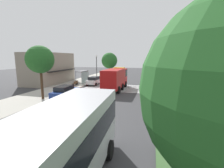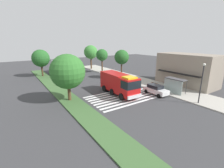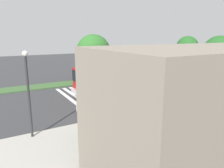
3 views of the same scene
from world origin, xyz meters
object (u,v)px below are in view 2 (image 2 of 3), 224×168
(sidewalk_tree_center, at_px, (122,57))
(median_tree_far_west, at_px, (41,58))
(sidewalk_tree_west, at_px, (102,55))
(median_tree_west, at_px, (68,72))
(parked_car_west, at_px, (76,64))
(bench_near_shelter, at_px, (155,85))
(fire_truck, at_px, (120,83))
(sidewalk_tree_far_west, at_px, (91,52))
(transit_bus, at_px, (62,67))
(parked_car_mid, at_px, (118,77))
(parked_car_east, at_px, (156,89))
(street_lamp, at_px, (202,80))
(bus_stop_shelter, at_px, (174,83))

(sidewalk_tree_center, relative_size, median_tree_far_west, 1.01)
(sidewalk_tree_west, bearing_deg, median_tree_west, -43.25)
(parked_car_west, xyz_separation_m, median_tree_west, (30.72, -13.21, 3.58))
(bench_near_shelter, bearing_deg, sidewalk_tree_center, -176.15)
(fire_truck, relative_size, median_tree_far_west, 1.27)
(sidewalk_tree_far_west, bearing_deg, median_tree_west, -33.40)
(transit_bus, height_order, bench_near_shelter, transit_bus)
(fire_truck, relative_size, parked_car_west, 1.93)
(parked_car_west, xyz_separation_m, bench_near_shelter, (33.42, 2.87, -0.33))
(sidewalk_tree_center, height_order, median_tree_far_west, sidewalk_tree_center)
(parked_car_mid, xyz_separation_m, median_tree_far_west, (-14.65, -13.21, 3.77))
(fire_truck, bearing_deg, parked_car_east, 58.66)
(parked_car_east, height_order, street_lamp, street_lamp)
(street_lamp, distance_m, sidewalk_tree_center, 18.99)
(sidewalk_tree_far_west, bearing_deg, parked_car_mid, -7.05)
(bench_near_shelter, distance_m, median_tree_far_west, 28.30)
(bench_near_shelter, distance_m, median_tree_west, 16.77)
(parked_car_west, height_order, bench_near_shelter, parked_car_west)
(sidewalk_tree_west, xyz_separation_m, median_tree_far_west, (-3.86, -15.41, -0.31))
(parked_car_east, height_order, transit_bus, transit_bus)
(fire_truck, height_order, sidewalk_tree_center, sidewalk_tree_center)
(sidewalk_tree_far_west, bearing_deg, sidewalk_tree_west, -0.00)
(parked_car_mid, bearing_deg, sidewalk_tree_center, 128.01)
(parked_car_west, height_order, bus_stop_shelter, bus_stop_shelter)
(parked_car_west, distance_m, sidewalk_tree_far_west, 8.86)
(parked_car_east, xyz_separation_m, median_tree_west, (-5.31, -13.21, 3.66))
(parked_car_mid, xyz_separation_m, median_tree_west, (5.59, -13.21, 3.64))
(transit_bus, distance_m, sidewalk_tree_far_west, 11.31)
(parked_car_mid, distance_m, bench_near_shelter, 8.78)
(transit_bus, bearing_deg, parked_car_east, -164.63)
(street_lamp, bearing_deg, parked_car_east, -164.21)
(fire_truck, relative_size, sidewalk_tree_west, 1.30)
(transit_bus, distance_m, street_lamp, 33.45)
(parked_car_east, height_order, bench_near_shelter, parked_car_east)
(bench_near_shelter, bearing_deg, parked_car_mid, -160.91)
(transit_bus, distance_m, bench_near_shelter, 25.48)
(sidewalk_tree_center, distance_m, median_tree_west, 17.04)
(parked_car_mid, distance_m, street_lamp, 17.57)
(bus_stop_shelter, bearing_deg, median_tree_west, -112.59)
(parked_car_west, distance_m, sidewalk_tree_center, 23.95)
(sidewalk_tree_far_west, bearing_deg, sidewalk_tree_center, -0.00)
(bus_stop_shelter, distance_m, bench_near_shelter, 4.20)
(sidewalk_tree_west, bearing_deg, parked_car_east, -5.79)
(bus_stop_shelter, height_order, sidewalk_tree_west, sidewalk_tree_west)
(median_tree_west, bearing_deg, fire_truck, 76.18)
(sidewalk_tree_center, bearing_deg, sidewalk_tree_west, -180.00)
(fire_truck, relative_size, bench_near_shelter, 5.27)
(street_lamp, bearing_deg, median_tree_west, -127.88)
(bench_near_shelter, height_order, sidewalk_tree_center, sidewalk_tree_center)
(fire_truck, height_order, sidewalk_tree_far_west, sidewalk_tree_far_west)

